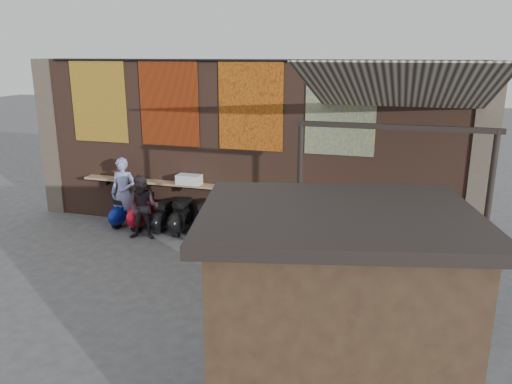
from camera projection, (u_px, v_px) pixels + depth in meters
ground at (198, 273)px, 9.71m from camera, size 70.00×70.00×0.00m
brick_wall at (241, 148)px, 11.66m from camera, size 10.00×0.40×4.00m
pier_left at (54, 137)px, 13.12m from camera, size 0.50×0.50×4.00m
pier_right at (482, 161)px, 10.20m from camera, size 0.50×0.50×4.00m
eating_counter at (236, 189)px, 11.56m from camera, size 8.00×0.32×0.05m
shelf_box at (189, 180)px, 11.83m from camera, size 0.58×0.32×0.23m
tapestry_redgold at (99, 101)px, 12.20m from camera, size 1.50×0.02×2.00m
tapestry_sun at (169, 103)px, 11.67m from camera, size 1.50×0.02×2.00m
tapestry_orange at (250, 106)px, 11.10m from camera, size 1.50×0.02×2.00m
tapestry_multi at (340, 109)px, 10.54m from camera, size 1.50×0.02×2.00m
hang_rail at (237, 60)px, 10.92m from camera, size 9.50×0.06×0.06m
scooter_stool_0 at (122, 212)px, 12.30m from camera, size 0.33×0.72×0.69m
scooter_stool_1 at (142, 212)px, 12.10m from camera, size 0.39×0.88×0.83m
scooter_stool_2 at (162, 217)px, 11.94m from camera, size 0.33×0.72×0.69m
scooter_stool_3 at (181, 217)px, 11.77m from camera, size 0.38×0.84×0.80m
scooter_stool_4 at (207, 219)px, 11.62m from camera, size 0.38×0.84×0.80m
scooter_stool_5 at (227, 222)px, 11.47m from camera, size 0.37×0.81×0.77m
scooter_stool_6 at (248, 225)px, 11.30m from camera, size 0.35×0.78×0.74m
scooter_stool_7 at (275, 226)px, 11.21m from camera, size 0.36×0.81×0.77m
scooter_stool_8 at (299, 228)px, 11.05m from camera, size 0.37×0.81×0.77m
scooter_stool_9 at (323, 230)px, 10.87m from camera, size 0.40×0.88×0.84m
diner_left at (124, 193)px, 12.10m from camera, size 0.67×0.49×1.72m
diner_right at (143, 208)px, 11.34m from camera, size 0.83×0.71×1.49m
shopper_navy at (415, 264)px, 7.92m from camera, size 1.05×1.05×1.79m
shopper_grey at (418, 282)px, 7.62m from camera, size 1.11×0.88×1.51m
shopper_tan at (388, 243)px, 9.14m from camera, size 0.90×0.77×1.55m
market_stall at (333, 340)px, 5.14m from camera, size 2.71×2.27×2.56m
stall_roof at (339, 216)px, 4.78m from camera, size 3.05×2.60×0.12m
stall_sign at (328, 253)px, 5.87m from camera, size 1.18×0.32×0.50m
stall_shelf at (325, 323)px, 6.11m from camera, size 1.93×0.55×0.06m
awning_canvas at (399, 88)px, 8.61m from camera, size 3.20×3.28×0.97m
awning_ledger at (403, 63)px, 9.96m from camera, size 3.30×0.08×0.12m
awning_header at (394, 127)px, 7.35m from camera, size 3.00×0.08×0.08m
awning_post_left at (299, 217)px, 8.15m from camera, size 0.09×0.09×3.10m
awning_post_right at (485, 234)px, 7.37m from camera, size 0.09×0.09×3.10m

